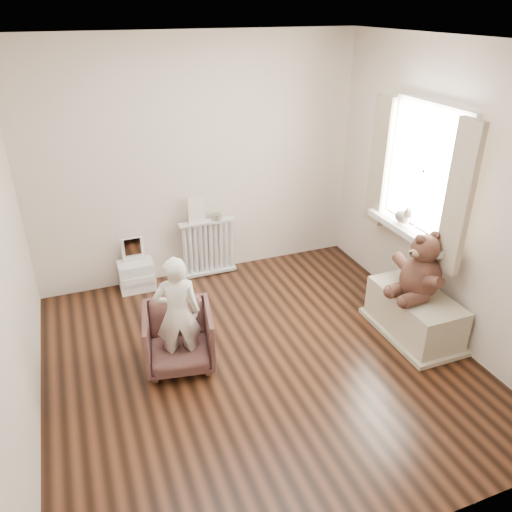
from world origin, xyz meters
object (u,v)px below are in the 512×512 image
object	(u,v)px
teddy_bear	(421,273)
toy_bench	(414,315)
armchair	(179,338)
radiator	(208,244)
child	(178,314)
plush_cat	(404,214)
toy_vanity	(135,266)

from	to	relation	value
teddy_bear	toy_bench	bearing A→B (deg)	45.35
armchair	teddy_bear	distance (m)	2.22
radiator	child	world-z (taller)	child
child	plush_cat	distance (m)	2.36
radiator	plush_cat	size ratio (longest dim) A/B	2.90
child	toy_bench	distance (m)	2.22
toy_vanity	plush_cat	world-z (taller)	plush_cat
armchair	plush_cat	xyz separation A→B (m)	(2.31, 0.17, 0.73)
radiator	teddy_bear	distance (m)	2.36
radiator	toy_bench	xyz separation A→B (m)	(1.48, -1.82, -0.19)
toy_vanity	armchair	size ratio (longest dim) A/B	1.00
armchair	toy_bench	size ratio (longest dim) A/B	0.64
toy_bench	teddy_bear	world-z (taller)	teddy_bear
radiator	toy_bench	bearing A→B (deg)	-50.88
child	plush_cat	xyz separation A→B (m)	(2.31, 0.22, 0.46)
radiator	teddy_bear	xyz separation A→B (m)	(1.46, -1.84, 0.28)
armchair	toy_bench	world-z (taller)	armchair
toy_bench	plush_cat	xyz separation A→B (m)	(0.14, 0.53, 0.80)
armchair	plush_cat	size ratio (longest dim) A/B	2.55
radiator	armchair	size ratio (longest dim) A/B	1.14
armchair	teddy_bear	size ratio (longest dim) A/B	0.95
child	plush_cat	world-z (taller)	plush_cat
toy_vanity	toy_bench	bearing A→B (deg)	-37.73
child	plush_cat	bearing A→B (deg)	-164.50
teddy_bear	child	bearing A→B (deg)	166.67
toy_vanity	teddy_bear	bearing A→B (deg)	-38.29
child	teddy_bear	bearing A→B (deg)	-178.81
armchair	toy_bench	xyz separation A→B (m)	(2.17, -0.36, -0.07)
toy_vanity	armchair	xyz separation A→B (m)	(0.14, -1.42, -0.01)
toy_vanity	toy_bench	xyz separation A→B (m)	(2.31, -1.79, -0.08)
child	armchair	bearing A→B (deg)	-79.97
radiator	child	bearing A→B (deg)	-114.68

